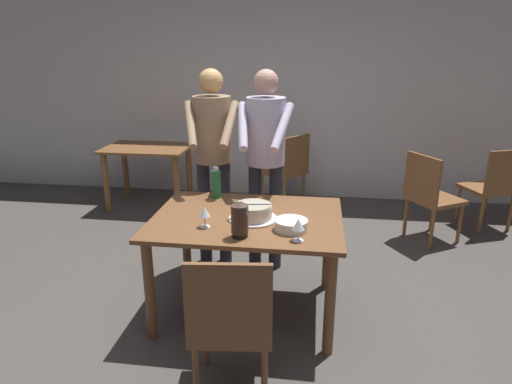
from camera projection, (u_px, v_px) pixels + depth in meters
ground_plane at (248, 309)px, 3.36m from camera, size 14.00×14.00×0.00m
back_wall at (282, 91)px, 5.60m from camera, size 10.00×0.12×2.70m
main_dining_table at (247, 232)px, 3.17m from camera, size 1.32×1.00×0.75m
cake_on_platter at (253, 212)px, 3.07m from camera, size 0.34×0.34×0.11m
cake_knife at (243, 204)px, 3.05m from camera, size 0.27×0.06×0.02m
plate_stack at (291, 225)px, 2.90m from camera, size 0.22×0.22×0.07m
wine_glass_near at (298, 225)px, 2.71m from camera, size 0.08×0.08×0.14m
wine_glass_far at (204, 212)px, 2.92m from camera, size 0.08×0.08×0.14m
water_bottle at (217, 184)px, 3.49m from camera, size 0.07×0.07×0.25m
hurricane_lamp at (240, 221)px, 2.77m from camera, size 0.11×0.11×0.21m
person_cutting_cake at (265, 149)px, 3.69m from camera, size 0.47×0.56×1.72m
person_standing_beside at (213, 147)px, 3.78m from camera, size 0.46×0.57×1.72m
chair_near_side at (231, 321)px, 2.38m from camera, size 0.49×0.49×0.90m
background_table at (148, 160)px, 5.38m from camera, size 1.00×0.70×0.74m
background_chair_0 at (430, 194)px, 4.41m from camera, size 0.61×0.61×0.90m
background_chair_1 at (288, 168)px, 5.37m from camera, size 0.62×0.62×0.90m
background_chair_2 at (493, 186)px, 4.69m from camera, size 0.57×0.57×0.90m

